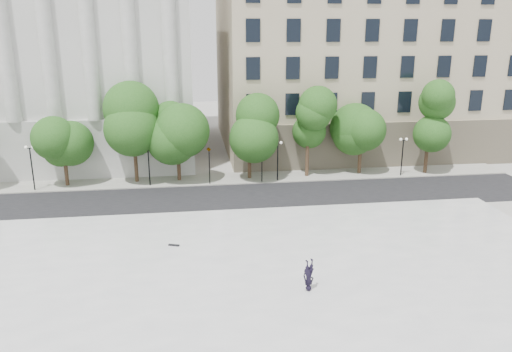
# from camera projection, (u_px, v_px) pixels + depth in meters

# --- Properties ---
(ground) EXTENTS (160.00, 160.00, 0.00)m
(ground) POSITION_uv_depth(u_px,v_px,m) (242.00, 307.00, 26.95)
(ground) COLOR #B2AFA8
(ground) RESTS_ON ground
(plaza) EXTENTS (44.00, 22.00, 0.45)m
(plaza) POSITION_uv_depth(u_px,v_px,m) (237.00, 277.00, 29.73)
(plaza) COLOR silver
(plaza) RESTS_ON ground
(street) EXTENTS (60.00, 8.00, 0.02)m
(street) POSITION_uv_depth(u_px,v_px,m) (220.00, 199.00, 44.05)
(street) COLOR black
(street) RESTS_ON ground
(far_sidewalk) EXTENTS (60.00, 4.00, 0.12)m
(far_sidewalk) POSITION_uv_depth(u_px,v_px,m) (216.00, 179.00, 49.73)
(far_sidewalk) COLOR #B0AEA3
(far_sidewalk) RESTS_ON ground
(building_west) EXTENTS (31.50, 27.65, 25.60)m
(building_west) POSITION_uv_depth(u_px,v_px,m) (59.00, 43.00, 57.74)
(building_west) COLOR silver
(building_west) RESTS_ON ground
(building_east) EXTENTS (36.00, 26.15, 23.00)m
(building_east) POSITION_uv_depth(u_px,v_px,m) (364.00, 56.00, 63.36)
(building_east) COLOR tan
(building_east) RESTS_ON ground
(traffic_light_west) EXTENTS (0.88, 1.80, 4.21)m
(traffic_light_west) POSITION_uv_depth(u_px,v_px,m) (209.00, 147.00, 46.99)
(traffic_light_west) COLOR black
(traffic_light_west) RESTS_ON ground
(traffic_light_east) EXTENTS (0.54, 1.82, 4.22)m
(traffic_light_east) POSITION_uv_depth(u_px,v_px,m) (262.00, 146.00, 47.65)
(traffic_light_east) COLOR black
(traffic_light_east) RESTS_ON ground
(person_lying) EXTENTS (1.28, 1.99, 0.51)m
(person_lying) POSITION_uv_depth(u_px,v_px,m) (308.00, 286.00, 27.73)
(person_lying) COLOR black
(person_lying) RESTS_ON plaza
(skateboard) EXTENTS (0.77, 0.43, 0.08)m
(skateboard) POSITION_uv_depth(u_px,v_px,m) (174.00, 245.00, 33.50)
(skateboard) COLOR black
(skateboard) RESTS_ON plaza
(street_trees) EXTENTS (47.77, 4.92, 7.83)m
(street_trees) POSITION_uv_depth(u_px,v_px,m) (221.00, 128.00, 48.15)
(street_trees) COLOR #382619
(street_trees) RESTS_ON ground
(lamp_posts) EXTENTS (36.48, 0.28, 4.32)m
(lamp_posts) POSITION_uv_depth(u_px,v_px,m) (218.00, 155.00, 47.63)
(lamp_posts) COLOR black
(lamp_posts) RESTS_ON ground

